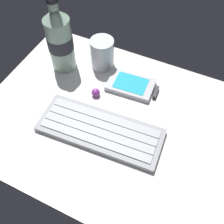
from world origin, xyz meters
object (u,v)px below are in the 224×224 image
water_bottle (60,40)px  juice_cup (102,54)px  trackball_mouse (96,92)px  keyboard (100,130)px  handheld_device (133,86)px

water_bottle → juice_cup: bearing=26.6°
trackball_mouse → water_bottle: bearing=155.5°
keyboard → trackball_mouse: (-6.07, 9.43, 0.29)cm
handheld_device → water_bottle: bearing=-178.4°
water_bottle → trackball_mouse: water_bottle is taller
keyboard → trackball_mouse: bearing=122.8°
keyboard → handheld_device: 16.02cm
juice_cup → handheld_device: bearing=-21.0°
water_bottle → handheld_device: bearing=1.6°
juice_cup → water_bottle: bearing=-153.4°
trackball_mouse → keyboard: bearing=-57.2°
water_bottle → trackball_mouse: size_ratio=9.45×
handheld_device → juice_cup: (-11.06, 4.24, 3.18)cm
keyboard → water_bottle: 25.82cm
keyboard → juice_cup: 22.50cm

